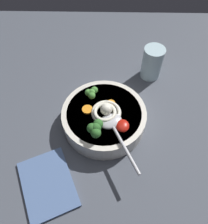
# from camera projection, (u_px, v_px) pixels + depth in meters

# --- Properties ---
(table_slab) EXTENTS (1.19, 1.19, 0.04)m
(table_slab) POSITION_uv_depth(u_px,v_px,m) (94.00, 137.00, 0.64)
(table_slab) COLOR #474C56
(table_slab) RESTS_ON ground
(soup_bowl) EXTENTS (0.23, 0.23, 0.06)m
(soup_bowl) POSITION_uv_depth(u_px,v_px,m) (104.00, 118.00, 0.62)
(soup_bowl) COLOR silver
(soup_bowl) RESTS_ON table_slab
(noodle_pile) EXTENTS (0.09, 0.09, 0.03)m
(noodle_pile) POSITION_uv_depth(u_px,v_px,m) (106.00, 112.00, 0.59)
(noodle_pile) COLOR silver
(noodle_pile) RESTS_ON soup_bowl
(soup_spoon) EXTENTS (0.17, 0.10, 0.02)m
(soup_spoon) POSITION_uv_depth(u_px,v_px,m) (113.00, 126.00, 0.57)
(soup_spoon) COLOR #B7B7BC
(soup_spoon) RESTS_ON soup_bowl
(chili_sauce_dollop) EXTENTS (0.04, 0.03, 0.02)m
(chili_sauce_dollop) POSITION_uv_depth(u_px,v_px,m) (123.00, 126.00, 0.57)
(chili_sauce_dollop) COLOR #B2190F
(chili_sauce_dollop) RESTS_ON soup_bowl
(broccoli_floret_front) EXTENTS (0.05, 0.04, 0.04)m
(broccoli_floret_front) POSITION_uv_depth(u_px,v_px,m) (95.00, 128.00, 0.54)
(broccoli_floret_front) COLOR #7A9E60
(broccoli_floret_front) RESTS_ON soup_bowl
(broccoli_floret_near_spoon) EXTENTS (0.04, 0.03, 0.03)m
(broccoli_floret_near_spoon) POSITION_uv_depth(u_px,v_px,m) (91.00, 93.00, 0.62)
(broccoli_floret_near_spoon) COLOR #7A9E60
(broccoli_floret_near_spoon) RESTS_ON soup_bowl
(carrot_slice_rear) EXTENTS (0.02, 0.02, 0.01)m
(carrot_slice_rear) POSITION_uv_depth(u_px,v_px,m) (111.00, 103.00, 0.62)
(carrot_slice_rear) COLOR orange
(carrot_slice_rear) RESTS_ON soup_bowl
(carrot_slice_extra_a) EXTENTS (0.03, 0.03, 0.01)m
(carrot_slice_extra_a) POSITION_uv_depth(u_px,v_px,m) (87.00, 110.00, 0.60)
(carrot_slice_extra_a) COLOR orange
(carrot_slice_extra_a) RESTS_ON soup_bowl
(drinking_glass) EXTENTS (0.06, 0.06, 0.11)m
(drinking_glass) POSITION_uv_depth(u_px,v_px,m) (152.00, 63.00, 0.71)
(drinking_glass) COLOR silver
(drinking_glass) RESTS_ON table_slab
(folded_napkin) EXTENTS (0.19, 0.17, 0.01)m
(folded_napkin) POSITION_uv_depth(u_px,v_px,m) (48.00, 184.00, 0.54)
(folded_napkin) COLOR #4C6693
(folded_napkin) RESTS_ON table_slab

